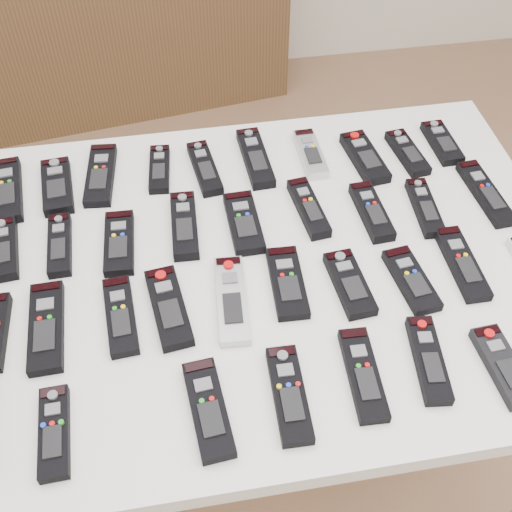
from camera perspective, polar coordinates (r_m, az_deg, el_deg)
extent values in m
plane|color=#95664B|center=(1.90, 3.85, -16.98)|extent=(4.00, 4.00, 0.00)
cube|color=white|center=(1.27, 0.00, -1.19)|extent=(1.25, 0.88, 0.04)
cylinder|color=beige|center=(1.86, -19.53, -2.24)|extent=(0.04, 0.04, 0.74)
cylinder|color=beige|center=(1.94, 14.77, 2.03)|extent=(0.04, 0.04, 0.74)
cube|color=#4D331E|center=(2.87, -14.51, 19.60)|extent=(1.64, 0.60, 0.80)
cube|color=black|center=(1.48, -21.21, 5.46)|extent=(0.08, 0.20, 0.02)
cube|color=black|center=(1.46, -17.26, 5.94)|extent=(0.07, 0.17, 0.02)
cube|color=black|center=(1.46, -13.65, 7.02)|extent=(0.08, 0.19, 0.02)
cube|color=black|center=(1.45, -8.58, 7.65)|extent=(0.06, 0.15, 0.02)
cube|color=black|center=(1.44, -4.58, 7.78)|extent=(0.07, 0.17, 0.02)
cube|color=black|center=(1.46, -0.06, 8.72)|extent=(0.06, 0.19, 0.02)
cube|color=#B7B7BC|center=(1.48, 4.85, 9.01)|extent=(0.05, 0.15, 0.02)
cube|color=black|center=(1.48, 9.64, 8.62)|extent=(0.08, 0.17, 0.02)
cube|color=black|center=(1.52, 13.31, 8.91)|extent=(0.06, 0.15, 0.02)
cube|color=black|center=(1.57, 16.20, 9.65)|extent=(0.06, 0.15, 0.02)
cube|color=black|center=(1.36, -21.56, 0.55)|extent=(0.07, 0.16, 0.02)
cube|color=black|center=(1.33, -17.05, 0.95)|extent=(0.05, 0.16, 0.02)
cube|color=black|center=(1.31, -12.06, 1.16)|extent=(0.06, 0.16, 0.02)
cube|color=black|center=(1.32, -6.38, 2.73)|extent=(0.06, 0.18, 0.02)
cube|color=black|center=(1.31, -1.09, 2.98)|extent=(0.06, 0.17, 0.02)
cube|color=black|center=(1.35, 4.69, 4.28)|extent=(0.06, 0.17, 0.02)
cube|color=black|center=(1.36, 10.24, 3.91)|extent=(0.06, 0.16, 0.02)
cube|color=black|center=(1.39, 14.77, 4.19)|extent=(0.05, 0.16, 0.02)
cube|color=black|center=(1.46, 19.72, 5.29)|extent=(0.06, 0.20, 0.02)
cube|color=black|center=(1.21, -18.14, -6.00)|extent=(0.06, 0.19, 0.02)
cube|color=black|center=(1.19, -11.95, -5.22)|extent=(0.06, 0.17, 0.02)
cube|color=black|center=(1.18, -7.77, -4.55)|extent=(0.08, 0.18, 0.02)
cube|color=#B7B7BC|center=(1.19, -2.18, -3.91)|extent=(0.07, 0.20, 0.02)
cube|color=black|center=(1.21, 2.80, -2.37)|extent=(0.07, 0.17, 0.02)
cube|color=black|center=(1.22, 8.32, -2.44)|extent=(0.07, 0.16, 0.02)
cube|color=black|center=(1.25, 13.63, -2.09)|extent=(0.07, 0.16, 0.02)
cube|color=black|center=(1.30, 17.85, -0.63)|extent=(0.05, 0.18, 0.02)
cube|color=black|center=(1.09, -17.50, -14.72)|extent=(0.05, 0.16, 0.02)
cube|color=black|center=(1.07, -4.26, -13.41)|extent=(0.07, 0.18, 0.02)
cube|color=black|center=(1.08, 2.97, -12.19)|extent=(0.06, 0.18, 0.02)
cube|color=black|center=(1.11, 9.49, -10.32)|extent=(0.06, 0.18, 0.02)
cube|color=black|center=(1.15, 15.08, -8.87)|extent=(0.07, 0.17, 0.02)
cube|color=black|center=(1.18, 21.12, -9.11)|extent=(0.06, 0.16, 0.02)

